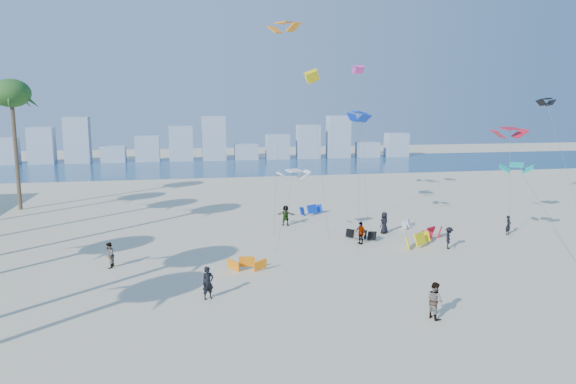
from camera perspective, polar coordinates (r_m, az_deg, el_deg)
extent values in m
plane|color=beige|center=(25.33, 0.29, -16.31)|extent=(220.00, 220.00, 0.00)
plane|color=navy|center=(95.11, -8.28, 2.71)|extent=(220.00, 220.00, 0.00)
imported|color=black|center=(31.18, -8.46, -9.48)|extent=(0.81, 0.69, 1.90)
imported|color=gray|center=(29.25, 15.24, -10.98)|extent=(0.95, 1.10, 1.93)
imported|color=black|center=(46.51, 10.14, -3.22)|extent=(1.07, 1.00, 1.84)
imported|color=gray|center=(42.83, 7.68, -4.30)|extent=(0.86, 1.13, 1.78)
imported|color=black|center=(42.83, 16.65, -4.68)|extent=(1.07, 1.26, 1.69)
imported|color=gray|center=(48.72, -0.24, -2.48)|extent=(1.80, 1.22, 1.86)
imported|color=black|center=(49.00, 22.27, -3.26)|extent=(0.72, 0.66, 1.64)
imported|color=gray|center=(38.35, -18.38, -6.37)|extent=(0.79, 0.94, 1.75)
cylinder|color=#595959|center=(41.06, -0.32, -1.98)|extent=(2.02, 2.87, 5.75)
cylinder|color=#595959|center=(41.67, 7.49, 1.23)|extent=(1.64, 5.28, 10.22)
cylinder|color=#595959|center=(48.94, 22.40, 0.98)|extent=(1.38, 3.14, 8.82)
cylinder|color=#595959|center=(44.69, 3.35, 3.99)|extent=(1.06, 2.90, 13.54)
cylinder|color=#595959|center=(53.77, 7.90, 5.42)|extent=(0.36, 4.96, 14.62)
cylinder|color=#595959|center=(43.73, 25.53, -1.86)|extent=(1.36, 5.69, 6.28)
cylinder|color=#595959|center=(46.90, -0.98, 7.00)|extent=(1.96, 5.56, 18.01)
cylinder|color=#595959|center=(62.09, 26.99, 3.51)|extent=(1.73, 4.19, 11.37)
cylinder|color=brown|center=(61.90, -26.81, 3.77)|extent=(0.40, 0.40, 11.94)
ellipsoid|color=#25561E|center=(61.70, -27.23, 9.29)|extent=(3.80, 3.80, 2.85)
cube|color=#9EADBF|center=(109.30, -27.73, 3.86)|extent=(4.40, 3.00, 4.80)
cube|color=#9EADBF|center=(107.62, -24.60, 4.49)|extent=(4.40, 3.00, 6.60)
cube|color=#9EADBF|center=(106.28, -21.37, 5.14)|extent=(4.40, 3.00, 8.40)
cube|color=#9EADBF|center=(105.57, -17.96, 3.83)|extent=(4.40, 3.00, 3.00)
cube|color=#9EADBF|center=(104.92, -14.62, 4.45)|extent=(4.40, 3.00, 4.80)
cube|color=#9EADBF|center=(104.65, -11.24, 5.05)|extent=(4.40, 3.00, 6.60)
cube|color=#9EADBF|center=(104.75, -7.85, 5.64)|extent=(4.40, 3.00, 8.40)
cube|color=#9EADBF|center=(105.50, -4.44, 4.26)|extent=(4.40, 3.00, 3.00)
cube|color=#9EADBF|center=(106.31, -1.12, 4.81)|extent=(4.40, 3.00, 4.80)
cube|color=#9EADBF|center=(107.48, 2.15, 5.34)|extent=(4.40, 3.00, 6.60)
cube|color=#9EADBF|center=(109.00, 5.35, 5.83)|extent=(4.40, 3.00, 8.40)
cube|color=#9EADBF|center=(111.11, 8.41, 4.45)|extent=(4.40, 3.00, 3.00)
cube|color=#9EADBF|center=(113.24, 11.39, 4.91)|extent=(4.40, 3.00, 4.80)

